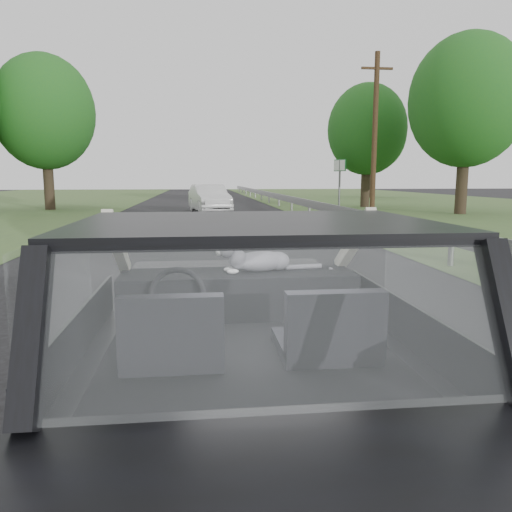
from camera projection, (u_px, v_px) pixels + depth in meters
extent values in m
plane|color=#2D2C30|center=(247.00, 458.00, 2.95)|extent=(140.00, 140.00, 0.00)
cube|color=black|center=(247.00, 340.00, 2.84)|extent=(1.80, 4.00, 1.45)
cube|color=black|center=(238.00, 294.00, 3.43)|extent=(1.58, 0.45, 0.30)
cube|color=black|center=(173.00, 332.00, 2.48)|extent=(0.50, 0.72, 0.42)
cube|color=black|center=(329.00, 326.00, 2.57)|extent=(0.50, 0.72, 0.42)
torus|color=black|center=(177.00, 295.00, 3.08)|extent=(0.36, 0.36, 0.04)
ellipsoid|color=gray|center=(260.00, 260.00, 3.43)|extent=(0.57, 0.28, 0.24)
cube|color=gray|center=(372.00, 218.00, 13.16)|extent=(0.05, 90.00, 0.32)
imported|color=silver|center=(209.00, 199.00, 23.43)|extent=(2.24, 4.25, 1.33)
cube|color=#166628|center=(339.00, 184.00, 26.60)|extent=(0.45, 1.02, 2.60)
cylinder|color=brown|center=(375.00, 135.00, 22.34)|extent=(0.31, 0.31, 7.11)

